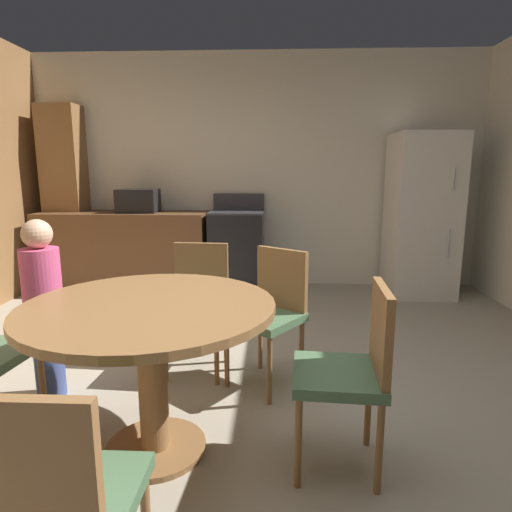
# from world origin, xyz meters

# --- Properties ---
(ground_plane) EXTENTS (14.00, 14.00, 0.00)m
(ground_plane) POSITION_xyz_m (0.00, 0.00, 0.00)
(ground_plane) COLOR #A89E89
(wall_back) EXTENTS (5.51, 0.12, 2.70)m
(wall_back) POSITION_xyz_m (0.00, 3.12, 1.35)
(wall_back) COLOR silver
(wall_back) RESTS_ON ground
(kitchen_counter) EXTENTS (1.90, 0.60, 0.90)m
(kitchen_counter) POSITION_xyz_m (-1.50, 2.72, 0.45)
(kitchen_counter) COLOR brown
(kitchen_counter) RESTS_ON ground
(pantry_column) EXTENTS (0.44, 0.36, 2.10)m
(pantry_column) POSITION_xyz_m (-2.24, 2.90, 1.05)
(pantry_column) COLOR olive
(pantry_column) RESTS_ON ground
(oven_range) EXTENTS (0.60, 0.60, 1.10)m
(oven_range) POSITION_xyz_m (-0.20, 2.73, 0.47)
(oven_range) COLOR black
(oven_range) RESTS_ON ground
(refrigerator) EXTENTS (0.68, 0.68, 1.76)m
(refrigerator) POSITION_xyz_m (1.83, 2.67, 0.88)
(refrigerator) COLOR silver
(refrigerator) RESTS_ON ground
(microwave) EXTENTS (0.44, 0.32, 0.26)m
(microwave) POSITION_xyz_m (-1.32, 2.72, 1.03)
(microwave) COLOR black
(microwave) RESTS_ON kitchen_counter
(dining_table) EXTENTS (1.17, 1.17, 0.76)m
(dining_table) POSITION_xyz_m (-0.35, -0.24, 0.60)
(dining_table) COLOR olive
(dining_table) RESTS_ON ground
(chair_east) EXTENTS (0.43, 0.43, 0.87)m
(chair_east) POSITION_xyz_m (0.58, -0.31, 0.50)
(chair_east) COLOR olive
(chair_east) RESTS_ON ground
(chair_south) EXTENTS (0.40, 0.40, 0.87)m
(chair_south) POSITION_xyz_m (-0.35, -1.18, 0.50)
(chair_south) COLOR olive
(chair_south) RESTS_ON ground
(chair_north) EXTENTS (0.42, 0.42, 0.87)m
(chair_north) POSITION_xyz_m (-0.30, 0.69, 0.50)
(chair_north) COLOR olive
(chair_north) RESTS_ON ground
(chair_northeast) EXTENTS (0.56, 0.56, 0.87)m
(chair_northeast) POSITION_xyz_m (0.21, 0.51, 0.50)
(chair_northeast) COLOR olive
(chair_northeast) RESTS_ON ground
(person_child) EXTENTS (0.30, 0.30, 1.09)m
(person_child) POSITION_xyz_m (-1.14, 0.26, 0.58)
(person_child) COLOR #3D4C84
(person_child) RESTS_ON ground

